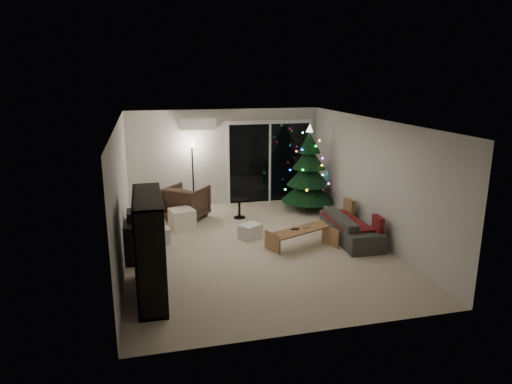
{
  "coord_description": "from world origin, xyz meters",
  "views": [
    {
      "loc": [
        -2.04,
        -8.36,
        3.35
      ],
      "look_at": [
        0.1,
        0.3,
        1.05
      ],
      "focal_mm": 32.0,
      "sensor_mm": 36.0,
      "label": 1
    }
  ],
  "objects_px": {
    "coffee_table": "(302,239)",
    "armchair": "(187,202)",
    "media_cabinet": "(138,237)",
    "christmas_tree": "(309,168)",
    "bookshelf": "(136,248)",
    "sofa": "(351,227)"
  },
  "relations": [
    {
      "from": "bookshelf",
      "to": "armchair",
      "type": "height_order",
      "value": "bookshelf"
    },
    {
      "from": "media_cabinet",
      "to": "armchair",
      "type": "xyz_separation_m",
      "value": [
        1.11,
        2.08,
        0.04
      ]
    },
    {
      "from": "bookshelf",
      "to": "armchair",
      "type": "distance_m",
      "value": 4.0
    },
    {
      "from": "media_cabinet",
      "to": "armchair",
      "type": "height_order",
      "value": "armchair"
    },
    {
      "from": "armchair",
      "to": "coffee_table",
      "type": "xyz_separation_m",
      "value": [
        2.03,
        -2.5,
        -0.2
      ]
    },
    {
      "from": "media_cabinet",
      "to": "sofa",
      "type": "bearing_deg",
      "value": 8.99
    },
    {
      "from": "sofa",
      "to": "armchair",
      "type": "bearing_deg",
      "value": 57.62
    },
    {
      "from": "christmas_tree",
      "to": "sofa",
      "type": "bearing_deg",
      "value": -86.74
    },
    {
      "from": "armchair",
      "to": "sofa",
      "type": "xyz_separation_m",
      "value": [
        3.19,
        -2.26,
        -0.13
      ]
    },
    {
      "from": "armchair",
      "to": "christmas_tree",
      "type": "xyz_separation_m",
      "value": [
        3.06,
        -0.0,
        0.68
      ]
    },
    {
      "from": "bookshelf",
      "to": "coffee_table",
      "type": "height_order",
      "value": "bookshelf"
    },
    {
      "from": "media_cabinet",
      "to": "christmas_tree",
      "type": "height_order",
      "value": "christmas_tree"
    },
    {
      "from": "media_cabinet",
      "to": "sofa",
      "type": "xyz_separation_m",
      "value": [
        4.3,
        -0.18,
        -0.09
      ]
    },
    {
      "from": "media_cabinet",
      "to": "christmas_tree",
      "type": "relative_size",
      "value": 0.54
    },
    {
      "from": "armchair",
      "to": "coffee_table",
      "type": "bearing_deg",
      "value": 166.73
    },
    {
      "from": "media_cabinet",
      "to": "sofa",
      "type": "relative_size",
      "value": 0.62
    },
    {
      "from": "media_cabinet",
      "to": "armchair",
      "type": "distance_m",
      "value": 2.36
    },
    {
      "from": "coffee_table",
      "to": "armchair",
      "type": "bearing_deg",
      "value": 105.7
    },
    {
      "from": "media_cabinet",
      "to": "christmas_tree",
      "type": "distance_m",
      "value": 4.72
    },
    {
      "from": "armchair",
      "to": "christmas_tree",
      "type": "bearing_deg",
      "value": -142.4
    },
    {
      "from": "bookshelf",
      "to": "armchair",
      "type": "xyz_separation_m",
      "value": [
        1.11,
        3.82,
        -0.41
      ]
    },
    {
      "from": "media_cabinet",
      "to": "armchair",
      "type": "relative_size",
      "value": 1.32
    }
  ]
}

